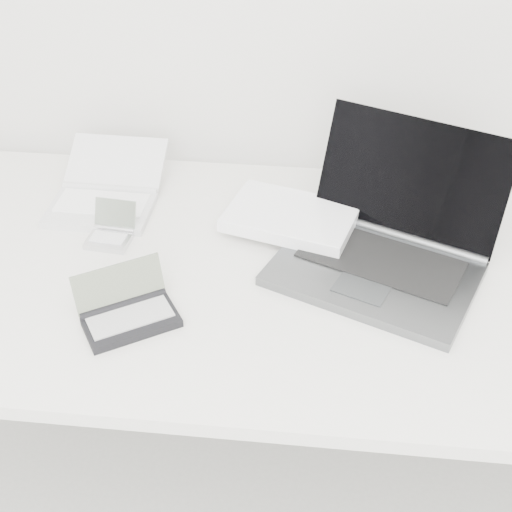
# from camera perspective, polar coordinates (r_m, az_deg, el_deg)

# --- Properties ---
(desk) EXTENTS (1.60, 0.80, 0.73)m
(desk) POSITION_cam_1_polar(r_m,az_deg,el_deg) (1.44, 1.35, -2.47)
(desk) COLOR white
(desk) RESTS_ON ground
(laptop_large) EXTENTS (0.58, 0.47, 0.25)m
(laptop_large) POSITION_cam_1_polar(r_m,az_deg,el_deg) (1.45, 8.03, 1.55)
(laptop_large) COLOR #575A5C
(laptop_large) RESTS_ON desk
(netbook_open_white) EXTENTS (0.23, 0.28, 0.09)m
(netbook_open_white) POSITION_cam_1_polar(r_m,az_deg,el_deg) (1.63, -11.96, 4.76)
(netbook_open_white) COLOR silver
(netbook_open_white) RESTS_ON desk
(pda_silver) EXTENTS (0.10, 0.11, 0.07)m
(pda_silver) POSITION_cam_1_polar(r_m,az_deg,el_deg) (1.52, -11.53, 1.83)
(pda_silver) COLOR silver
(pda_silver) RESTS_ON desk
(palmtop_charcoal) EXTENTS (0.20, 0.19, 0.09)m
(palmtop_charcoal) POSITION_cam_1_polar(r_m,az_deg,el_deg) (1.31, -10.21, -4.45)
(palmtop_charcoal) COLOR black
(palmtop_charcoal) RESTS_ON desk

